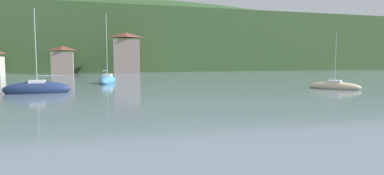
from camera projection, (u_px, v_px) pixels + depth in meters
The scene contains 6 objects.
wooded_hillside at pixel (126, 49), 128.97m from camera, with size 352.00×67.42×45.07m.
shore_building_westcentral at pixel (62, 60), 80.60m from camera, with size 5.40×3.29×7.08m.
shore_building_central at pixel (126, 54), 85.21m from camera, with size 7.12×3.99×10.82m.
sailboat_mid_2 at pixel (334, 86), 40.03m from camera, with size 5.44×5.85×7.26m.
sailboat_far_3 at pixel (107, 80), 49.96m from camera, with size 3.71×7.59×11.14m.
sailboat_far_5 at pixel (37, 89), 35.05m from camera, with size 6.94×2.04×9.66m.
Camera 1 is at (-7.45, 24.13, 3.64)m, focal length 30.07 mm.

